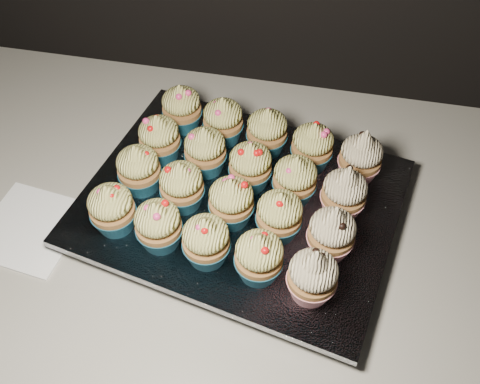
{
  "coord_description": "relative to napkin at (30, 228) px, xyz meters",
  "views": [
    {
      "loc": [
        0.2,
        1.22,
        1.54
      ],
      "look_at": [
        0.11,
        1.69,
        0.95
      ],
      "focal_mm": 40.0,
      "sensor_mm": 36.0,
      "label": 1
    }
  ],
  "objects": [
    {
      "name": "cupcake_6",
      "position": [
        0.22,
        0.07,
        0.07
      ],
      "size": [
        0.06,
        0.06,
        0.08
      ],
      "color": "#17546F",
      "rests_on": "foil_lining"
    },
    {
      "name": "cupcake_14",
      "position": [
        0.44,
        0.1,
        0.07
      ],
      "size": [
        0.06,
        0.06,
        0.1
      ],
      "color": "red",
      "rests_on": "foil_lining"
    },
    {
      "name": "napkin",
      "position": [
        0.0,
        0.0,
        0.0
      ],
      "size": [
        0.15,
        0.15,
        0.0
      ],
      "primitive_type": "cube",
      "rotation": [
        0.0,
        0.0,
        -0.12
      ],
      "color": "white",
      "rests_on": "worktop"
    },
    {
      "name": "cupcake_8",
      "position": [
        0.36,
        0.04,
        0.07
      ],
      "size": [
        0.06,
        0.06,
        0.08
      ],
      "color": "#17546F",
      "rests_on": "foil_lining"
    },
    {
      "name": "worktop",
      "position": [
        0.19,
        0.1,
        -0.02
      ],
      "size": [
        2.44,
        0.64,
        0.04
      ],
      "primitive_type": "cube",
      "color": "beige",
      "rests_on": "cabinet"
    },
    {
      "name": "foil_lining",
      "position": [
        0.3,
        0.09,
        0.03
      ],
      "size": [
        0.5,
        0.42,
        0.01
      ],
      "primitive_type": "cube",
      "rotation": [
        0.0,
        0.0,
        -0.2
      ],
      "color": "silver",
      "rests_on": "baking_tray"
    },
    {
      "name": "cupcake_0",
      "position": [
        0.14,
        0.01,
        0.07
      ],
      "size": [
        0.06,
        0.06,
        0.08
      ],
      "color": "#17546F",
      "rests_on": "foil_lining"
    },
    {
      "name": "cupcake_9",
      "position": [
        0.43,
        0.03,
        0.07
      ],
      "size": [
        0.06,
        0.06,
        0.1
      ],
      "color": "red",
      "rests_on": "foil_lining"
    },
    {
      "name": "cupcake_19",
      "position": [
        0.46,
        0.17,
        0.07
      ],
      "size": [
        0.06,
        0.06,
        0.1
      ],
      "color": "red",
      "rests_on": "foil_lining"
    },
    {
      "name": "cupcake_10",
      "position": [
        0.16,
        0.15,
        0.07
      ],
      "size": [
        0.06,
        0.06,
        0.08
      ],
      "color": "#17546F",
      "rests_on": "foil_lining"
    },
    {
      "name": "cabinet",
      "position": [
        0.19,
        0.1,
        -0.47
      ],
      "size": [
        2.4,
        0.6,
        0.86
      ],
      "primitive_type": "cube",
      "color": "black",
      "rests_on": "ground"
    },
    {
      "name": "cupcake_18",
      "position": [
        0.39,
        0.18,
        0.07
      ],
      "size": [
        0.06,
        0.06,
        0.08
      ],
      "color": "#17546F",
      "rests_on": "foil_lining"
    },
    {
      "name": "cupcake_1",
      "position": [
        0.2,
        -0.0,
        0.07
      ],
      "size": [
        0.06,
        0.06,
        0.08
      ],
      "color": "#17546F",
      "rests_on": "foil_lining"
    },
    {
      "name": "cupcake_17",
      "position": [
        0.32,
        0.2,
        0.07
      ],
      "size": [
        0.06,
        0.06,
        0.08
      ],
      "color": "#17546F",
      "rests_on": "foil_lining"
    },
    {
      "name": "cupcake_5",
      "position": [
        0.15,
        0.09,
        0.07
      ],
      "size": [
        0.06,
        0.06,
        0.08
      ],
      "color": "#17546F",
      "rests_on": "foil_lining"
    },
    {
      "name": "cupcake_4",
      "position": [
        0.41,
        -0.04,
        0.07
      ],
      "size": [
        0.06,
        0.06,
        0.1
      ],
      "color": "red",
      "rests_on": "foil_lining"
    },
    {
      "name": "cupcake_3",
      "position": [
        0.34,
        -0.03,
        0.07
      ],
      "size": [
        0.06,
        0.06,
        0.08
      ],
      "color": "#17546F",
      "rests_on": "foil_lining"
    },
    {
      "name": "baking_tray",
      "position": [
        0.3,
        0.09,
        0.01
      ],
      "size": [
        0.46,
        0.38,
        0.02
      ],
      "primitive_type": "cube",
      "rotation": [
        0.0,
        0.0,
        -0.2
      ],
      "color": "black",
      "rests_on": "worktop"
    },
    {
      "name": "cupcake_11",
      "position": [
        0.23,
        0.14,
        0.07
      ],
      "size": [
        0.06,
        0.06,
        0.08
      ],
      "color": "#17546F",
      "rests_on": "foil_lining"
    },
    {
      "name": "cupcake_7",
      "position": [
        0.29,
        0.05,
        0.07
      ],
      "size": [
        0.06,
        0.06,
        0.08
      ],
      "color": "#17546F",
      "rests_on": "foil_lining"
    },
    {
      "name": "cupcake_13",
      "position": [
        0.37,
        0.11,
        0.07
      ],
      "size": [
        0.06,
        0.06,
        0.08
      ],
      "color": "#17546F",
      "rests_on": "foil_lining"
    },
    {
      "name": "cupcake_2",
      "position": [
        0.27,
        -0.02,
        0.07
      ],
      "size": [
        0.06,
        0.06,
        0.08
      ],
      "color": "#17546F",
      "rests_on": "foil_lining"
    },
    {
      "name": "cupcake_16",
      "position": [
        0.25,
        0.21,
        0.07
      ],
      "size": [
        0.06,
        0.06,
        0.08
      ],
      "color": "#17546F",
      "rests_on": "foil_lining"
    },
    {
      "name": "cupcake_15",
      "position": [
        0.18,
        0.22,
        0.07
      ],
      "size": [
        0.06,
        0.06,
        0.08
      ],
      "color": "#17546F",
      "rests_on": "foil_lining"
    },
    {
      "name": "cupcake_12",
      "position": [
        0.3,
        0.12,
        0.07
      ],
      "size": [
        0.06,
        0.06,
        0.08
      ],
      "color": "#17546F",
      "rests_on": "foil_lining"
    }
  ]
}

